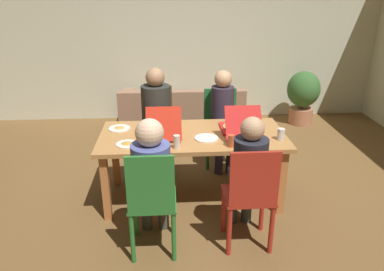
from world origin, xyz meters
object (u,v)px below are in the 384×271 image
Objects in this scene: person_1 at (152,172)px; plate_1 at (206,138)px; person_0 at (156,111)px; drinking_glass_0 at (177,142)px; chair_2 at (250,196)px; drinking_glass_1 at (231,141)px; drinking_glass_3 at (281,134)px; pizza_box_0 at (164,128)px; plate_2 at (119,128)px; chair_0 at (157,123)px; chair_3 at (221,121)px; drinking_glass_2 at (253,140)px; person_3 at (223,112)px; potted_plant at (303,94)px; plate_0 at (127,144)px; person_2 at (248,169)px; couch at (182,115)px; pizza_box_1 at (239,127)px; chair_1 at (152,200)px.

person_1 reaches higher than plate_1.
person_0 is 1.50m from person_1.
person_1 is 9.21× the size of drinking_glass_0.
chair_2 reaches higher than drinking_glass_1.
drinking_glass_0 is 1.10× the size of drinking_glass_3.
pizza_box_0 is at bearing 126.68° from chair_2.
drinking_glass_3 is (1.62, -0.41, 0.05)m from plate_2.
chair_0 is 8.44× the size of drinking_glass_1.
plate_1 is (-0.30, -1.07, 0.21)m from chair_3.
drinking_glass_2 reaches higher than plate_1.
pizza_box_0 is at bearing 105.50° from drinking_glass_0.
plate_1 is (-0.30, -0.90, 0.03)m from person_3.
drinking_glass_3 is at bearing -114.59° from potted_plant.
drinking_glass_2 reaches higher than drinking_glass_1.
plate_2 is at bearing 157.33° from drinking_glass_2.
chair_0 is 1.16m from plate_0.
chair_3 is 2.00m from potted_plant.
chair_2 is 4.26× the size of plate_2.
pizza_box_0 is at bearing 131.57° from person_2.
pizza_box_0 is (-0.72, 0.96, 0.26)m from chair_2.
chair_2 is at bearing -103.31° from drinking_glass_2.
couch is 2.12× the size of potted_plant.
person_0 is at bearing 98.70° from pizza_box_0.
drinking_glass_2 is (0.94, -1.24, 0.26)m from chair_0.
person_0 is 1.06× the size of person_2.
chair_0 is at bearing 120.75° from drinking_glass_1.
person_2 is at bearing 90.00° from chair_2.
chair_2 is (0.82, -1.77, -0.02)m from chair_0.
drinking_glass_1 is at bearing -6.30° from plate_0.
plate_1 is at bearing 50.55° from person_1.
chair_0 is 2.71m from potted_plant.
pizza_box_1 is 0.41m from drinking_glass_1.
potted_plant is (1.63, 2.56, -0.30)m from drinking_glass_1.
potted_plant is at bearing 63.55° from chair_2.
chair_1 is 1.05× the size of chair_3.
chair_3 is at bearing 31.73° from plate_2.
drinking_glass_1 is (0.73, 0.57, 0.26)m from chair_1.
person_0 reaches higher than chair_3.
drinking_glass_1 is (0.21, -0.21, 0.05)m from plate_1.
person_1 reaches higher than chair_1.
person_1 is 1.24× the size of chair_2.
person_2 reaches higher than chair_0.
person_1 reaches higher than plate_0.
chair_0 is 1.66m from person_1.
pizza_box_1 is 2.75× the size of plate_0.
person_2 is (0.82, 0.18, 0.16)m from chair_1.
pizza_box_1 is at bearing 86.30° from chair_2.
pizza_box_1 is 4.75× the size of drinking_glass_1.
person_0 is 5.56× the size of plate_2.
drinking_glass_1 reaches higher than plate_2.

